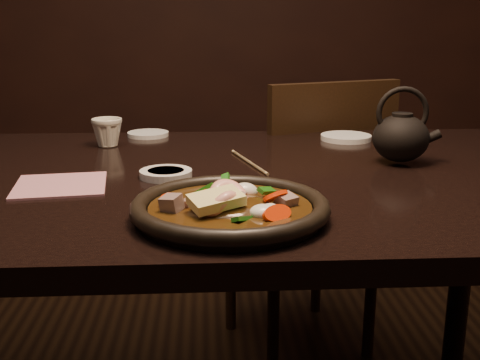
{
  "coord_description": "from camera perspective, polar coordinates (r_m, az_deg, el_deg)",
  "views": [
    {
      "loc": [
        0.01,
        -1.15,
        1.05
      ],
      "look_at": [
        0.06,
        -0.24,
        0.8
      ],
      "focal_mm": 45.0,
      "sensor_mm": 36.0,
      "label": 1
    }
  ],
  "objects": [
    {
      "name": "saucer_left",
      "position": [
        1.58,
        -8.71,
        4.33
      ],
      "size": [
        0.11,
        0.11,
        0.01
      ],
      "primitive_type": "cylinder",
      "color": "white",
      "rests_on": "table"
    },
    {
      "name": "tea_cup",
      "position": [
        1.46,
        -12.47,
        4.52
      ],
      "size": [
        0.09,
        0.08,
        0.07
      ],
      "primitive_type": "imported",
      "rotation": [
        0.0,
        0.0,
        0.27
      ],
      "color": "silver",
      "rests_on": "table"
    },
    {
      "name": "soy_dish",
      "position": [
        1.16,
        -7.04,
        0.6
      ],
      "size": [
        0.1,
        0.1,
        0.01
      ],
      "primitive_type": "cylinder",
      "color": "white",
      "rests_on": "table"
    },
    {
      "name": "stirfry",
      "position": [
        0.91,
        -0.89,
        -2.44
      ],
      "size": [
        0.22,
        0.19,
        0.07
      ],
      "color": "#321D09",
      "rests_on": "plate"
    },
    {
      "name": "napkin",
      "position": [
        1.14,
        -16.66,
        -0.47
      ],
      "size": [
        0.18,
        0.18,
        0.0
      ],
      "primitive_type": "cube",
      "rotation": [
        0.0,
        0.0,
        0.13
      ],
      "color": "#B36E77",
      "rests_on": "table"
    },
    {
      "name": "teapot",
      "position": [
        1.3,
        15.04,
        4.11
      ],
      "size": [
        0.14,
        0.12,
        0.16
      ],
      "rotation": [
        0.0,
        0.0,
        -0.07
      ],
      "color": "black",
      "rests_on": "table"
    },
    {
      "name": "chair",
      "position": [
        1.84,
        6.68,
        -2.93
      ],
      "size": [
        0.53,
        0.53,
        0.88
      ],
      "rotation": [
        0.0,
        0.0,
        3.48
      ],
      "color": "black",
      "rests_on": "floor"
    },
    {
      "name": "table",
      "position": [
        1.21,
        -3.68,
        -2.89
      ],
      "size": [
        1.6,
        0.9,
        0.75
      ],
      "color": "black",
      "rests_on": "floor"
    },
    {
      "name": "saucer_right",
      "position": [
        1.54,
        10.02,
        4.0
      ],
      "size": [
        0.13,
        0.13,
        0.01
      ],
      "primitive_type": "cylinder",
      "color": "white",
      "rests_on": "table"
    },
    {
      "name": "chopsticks",
      "position": [
        1.27,
        0.85,
        1.73
      ],
      "size": [
        0.06,
        0.21,
        0.01
      ],
      "rotation": [
        0.0,
        0.0,
        0.27
      ],
      "color": "tan",
      "rests_on": "table"
    },
    {
      "name": "plate",
      "position": [
        0.92,
        -0.94,
        -2.74
      ],
      "size": [
        0.31,
        0.31,
        0.03
      ],
      "color": "black",
      "rests_on": "table"
    }
  ]
}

